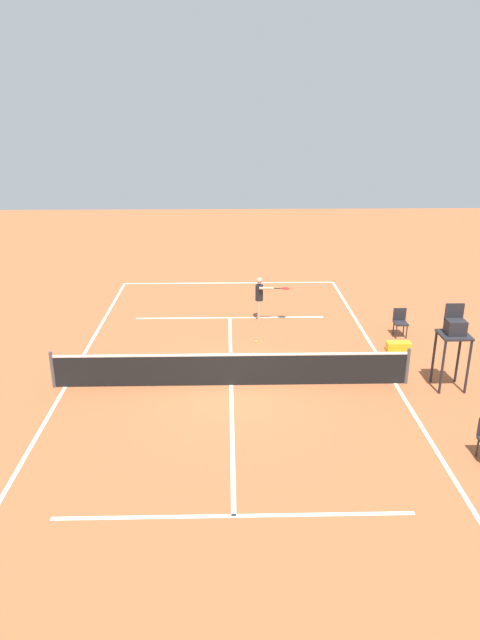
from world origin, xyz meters
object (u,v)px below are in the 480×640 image
at_px(courtside_chair_mid, 400,321).
at_px(equipment_bag, 399,347).
at_px(player_serving, 261,295).
at_px(umpire_chair, 454,334).
at_px(tennis_ball, 256,342).

distance_m(courtside_chair_mid, equipment_bag, 1.42).
distance_m(player_serving, umpire_chair, 7.44).
distance_m(tennis_ball, umpire_chair, 6.37).
bearing_deg(equipment_bag, tennis_ball, -9.88).
xyz_separation_m(player_serving, tennis_ball, (0.26, 2.20, -0.92)).
bearing_deg(umpire_chair, player_serving, -48.44).
xyz_separation_m(umpire_chair, equipment_bag, (0.64, -2.56, -1.46)).
height_order(courtside_chair_mid, equipment_bag, courtside_chair_mid).
xyz_separation_m(tennis_ball, umpire_chair, (-5.18, 3.35, 1.57)).
relative_size(player_serving, umpire_chair, 0.67).
relative_size(player_serving, tennis_ball, 23.74).
bearing_deg(umpire_chair, courtside_chair_mid, -86.34).
relative_size(player_serving, equipment_bag, 2.12).
xyz_separation_m(tennis_ball, courtside_chair_mid, (-4.93, -0.52, 0.50)).
height_order(player_serving, tennis_ball, player_serving).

